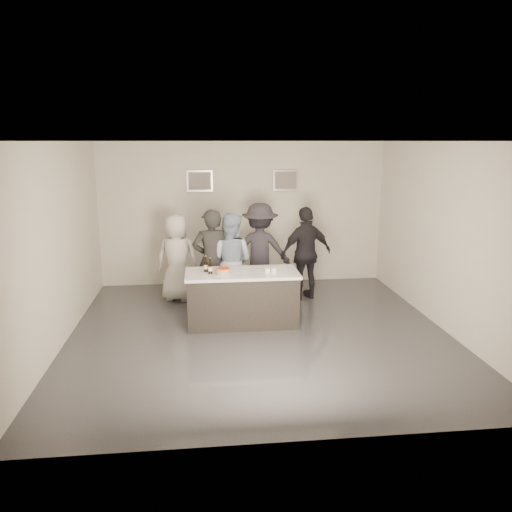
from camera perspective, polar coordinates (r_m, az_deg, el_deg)
name	(u,v)px	position (r m, az deg, el deg)	size (l,w,h in m)	color
floor	(259,333)	(8.10, 0.39, -8.75)	(6.00, 6.00, 0.00)	#3D3D42
ceiling	(260,141)	(7.53, 0.43, 12.99)	(6.00, 6.00, 0.00)	white
wall_back	(243,214)	(10.62, -1.48, 4.85)	(6.00, 0.04, 3.00)	silver
wall_front	(296,302)	(4.80, 4.59, -5.25)	(6.00, 0.04, 3.00)	silver
wall_left	(58,245)	(7.91, -21.72, 1.13)	(0.04, 6.00, 3.00)	silver
wall_right	(445,237)	(8.55, 20.81, 2.03)	(0.04, 6.00, 3.00)	silver
picture_left	(200,181)	(10.47, -6.45, 8.52)	(0.54, 0.04, 0.44)	#B2B2B7
picture_right	(286,180)	(10.62, 3.41, 8.64)	(0.54, 0.04, 0.44)	#B2B2B7
bar_counter	(242,298)	(8.35, -1.59, -4.81)	(1.86, 0.86, 0.90)	white
cake	(223,272)	(8.11, -3.77, -1.78)	(0.24, 0.24, 0.08)	orange
beer_bottle_a	(206,264)	(8.23, -5.75, -0.93)	(0.07, 0.07, 0.26)	black
beer_bottle_b	(210,266)	(8.10, -5.25, -1.15)	(0.07, 0.07, 0.26)	black
tumbler_cluster	(270,269)	(8.21, 1.67, -1.55)	(0.19, 0.19, 0.08)	orange
candles	(226,278)	(7.86, -3.41, -2.51)	(0.24, 0.08, 0.01)	pink
person_main_black	(212,261)	(8.91, -5.10, -0.52)	(0.68, 0.44, 1.85)	black
person_main_blue	(230,261)	(9.04, -2.95, -0.58)	(0.86, 0.67, 1.76)	#99ABC8
person_guest_left	(177,258)	(9.60, -9.00, -0.22)	(0.81, 0.53, 1.67)	silver
person_guest_right	(306,253)	(9.62, 5.74, 0.30)	(1.05, 0.44, 1.80)	black
person_guest_back	(260,251)	(9.68, 0.46, 0.62)	(1.20, 0.69, 1.85)	#2C2A32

